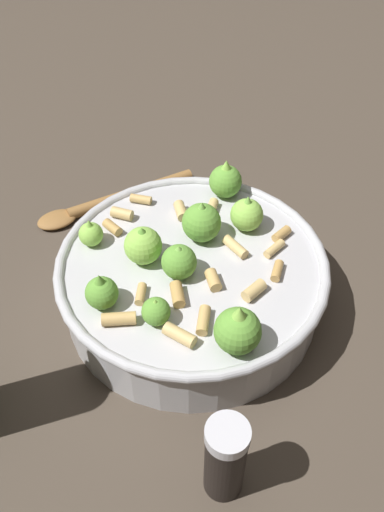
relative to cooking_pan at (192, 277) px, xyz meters
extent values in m
plane|color=#42382D|center=(0.00, 0.00, -0.04)|extent=(2.40, 2.40, 0.00)
cylinder|color=#B7B7BC|center=(0.00, 0.00, -0.01)|extent=(0.28, 0.28, 0.06)
torus|color=#B7B7BC|center=(0.00, 0.00, 0.02)|extent=(0.29, 0.29, 0.01)
sphere|color=#609E38|center=(-0.10, -0.02, 0.04)|extent=(0.03, 0.03, 0.03)
cone|color=#609E38|center=(-0.10, -0.02, 0.06)|extent=(0.02, 0.02, 0.02)
sphere|color=#8CC64C|center=(-0.09, 0.07, 0.04)|extent=(0.03, 0.03, 0.03)
cone|color=#8CC64C|center=(-0.09, 0.07, 0.05)|extent=(0.01, 0.01, 0.01)
sphere|color=#609E38|center=(0.00, -0.11, 0.05)|extent=(0.04, 0.04, 0.04)
cone|color=#8CC64C|center=(0.00, -0.11, 0.07)|extent=(0.02, 0.02, 0.02)
sphere|color=#609E38|center=(0.08, 0.09, 0.04)|extent=(0.04, 0.04, 0.04)
cone|color=#8CC64C|center=(0.08, 0.09, 0.06)|extent=(0.02, 0.02, 0.02)
sphere|color=#609E38|center=(-0.02, -0.01, 0.04)|extent=(0.04, 0.04, 0.04)
cone|color=#75B247|center=(-0.02, -0.01, 0.06)|extent=(0.02, 0.02, 0.01)
sphere|color=#609E38|center=(0.02, 0.03, 0.04)|extent=(0.04, 0.04, 0.04)
cone|color=#75B247|center=(0.02, 0.03, 0.07)|extent=(0.02, 0.02, 0.02)
sphere|color=#609E38|center=(-0.06, -0.06, 0.04)|extent=(0.03, 0.03, 0.03)
cone|color=#8CC64C|center=(-0.06, -0.06, 0.05)|extent=(0.01, 0.01, 0.01)
sphere|color=#8CC64C|center=(0.08, 0.03, 0.04)|extent=(0.04, 0.04, 0.04)
cone|color=#75B247|center=(0.08, 0.03, 0.06)|extent=(0.01, 0.01, 0.02)
sphere|color=#8CC64C|center=(-0.05, 0.02, 0.04)|extent=(0.04, 0.04, 0.04)
cone|color=#609E38|center=(-0.05, 0.02, 0.06)|extent=(0.02, 0.02, 0.01)
cylinder|color=tan|center=(0.11, 0.00, 0.03)|extent=(0.02, 0.02, 0.01)
cylinder|color=tan|center=(-0.06, -0.03, 0.03)|extent=(0.02, 0.03, 0.01)
cylinder|color=tan|center=(0.08, -0.05, 0.03)|extent=(0.02, 0.03, 0.01)
cylinder|color=tan|center=(0.02, 0.08, 0.03)|extent=(0.02, 0.03, 0.01)
cylinder|color=tan|center=(0.04, -0.06, 0.03)|extent=(0.03, 0.02, 0.01)
cylinder|color=tan|center=(-0.09, -0.05, 0.03)|extent=(0.03, 0.02, 0.01)
cylinder|color=tan|center=(-0.03, -0.04, 0.03)|extent=(0.02, 0.03, 0.01)
cylinder|color=tan|center=(-0.07, 0.08, 0.03)|extent=(0.02, 0.03, 0.01)
cylinder|color=tan|center=(0.05, 0.07, 0.03)|extent=(0.03, 0.03, 0.01)
cylinder|color=tan|center=(0.01, -0.04, 0.03)|extent=(0.02, 0.02, 0.01)
cylinder|color=tan|center=(-0.05, -0.09, 0.03)|extent=(0.03, 0.03, 0.01)
cylinder|color=tan|center=(-0.02, 0.11, 0.03)|extent=(0.03, 0.02, 0.01)
cylinder|color=tan|center=(0.05, 0.00, 0.03)|extent=(0.02, 0.03, 0.01)
cylinder|color=tan|center=(-0.05, 0.10, 0.03)|extent=(0.03, 0.03, 0.01)
cylinder|color=tan|center=(-0.02, -0.08, 0.03)|extent=(0.02, 0.03, 0.01)
cylinder|color=tan|center=(0.09, -0.02, 0.03)|extent=(0.03, 0.02, 0.01)
cylinder|color=black|center=(-0.05, -0.20, 0.00)|extent=(0.03, 0.03, 0.09)
cylinder|color=silver|center=(-0.05, -0.20, 0.05)|extent=(0.04, 0.04, 0.01)
cylinder|color=olive|center=(-0.01, 0.20, -0.03)|extent=(0.18, 0.04, 0.02)
ellipsoid|color=olive|center=(-0.12, 0.19, -0.04)|extent=(0.06, 0.04, 0.01)
camera|label=1|loc=(-0.14, -0.37, 0.44)|focal=37.84mm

